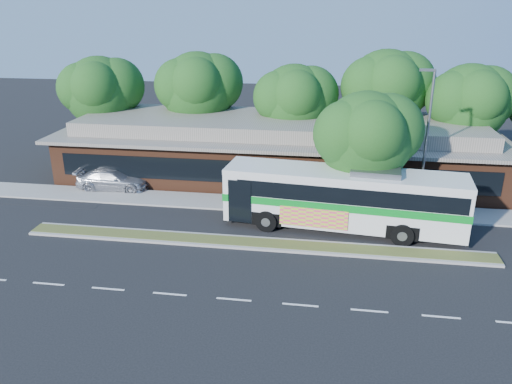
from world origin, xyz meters
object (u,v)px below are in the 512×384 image
lamp_post (426,140)px  transit_bus (344,195)px  sidewalk_tree (372,136)px  sedan (113,179)px

lamp_post → transit_bus: 5.97m
lamp_post → transit_bus: size_ratio=0.65×
lamp_post → sidewalk_tree: (-3.17, -0.57, 0.33)m
transit_bus → sedan: bearing=170.7°
sedan → transit_bus: bearing=-107.3°
transit_bus → lamp_post: bearing=34.3°
sidewalk_tree → sedan: bearing=172.4°
lamp_post → sidewalk_tree: bearing=-169.8°
transit_bus → sidewalk_tree: size_ratio=1.78×
sedan → sidewalk_tree: sidewalk_tree is taller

